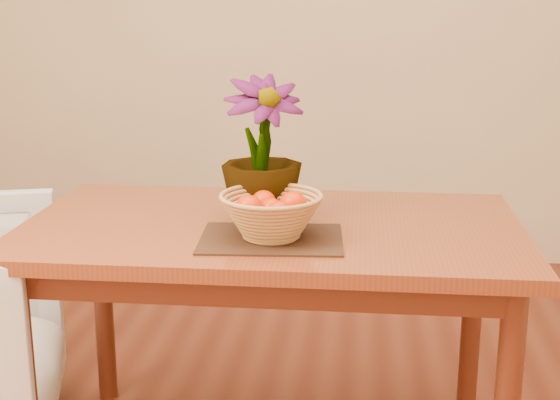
# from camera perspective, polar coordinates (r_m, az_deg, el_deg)

# --- Properties ---
(wall_back) EXTENTS (4.00, 0.02, 2.70)m
(wall_back) POSITION_cam_1_polar(r_m,az_deg,el_deg) (4.06, 2.64, 14.34)
(wall_back) COLOR #F5E7BB
(wall_back) RESTS_ON floor
(table) EXTENTS (1.40, 0.80, 0.75)m
(table) POSITION_cam_1_polar(r_m,az_deg,el_deg) (2.23, -0.61, -3.85)
(table) COLOR maroon
(table) RESTS_ON floor
(placemat) EXTENTS (0.39, 0.30, 0.01)m
(placemat) POSITION_cam_1_polar(r_m,az_deg,el_deg) (2.05, -0.64, -2.85)
(placemat) COLOR #321B12
(placemat) RESTS_ON table
(wicker_basket) EXTENTS (0.27, 0.27, 0.11)m
(wicker_basket) POSITION_cam_1_polar(r_m,az_deg,el_deg) (2.03, -0.65, -1.31)
(wicker_basket) COLOR tan
(wicker_basket) RESTS_ON placemat
(orange_pile) EXTENTS (0.18, 0.18, 0.07)m
(orange_pile) POSITION_cam_1_polar(r_m,az_deg,el_deg) (2.02, -0.65, -0.58)
(orange_pile) COLOR red
(orange_pile) RESTS_ON wicker_basket
(potted_plant) EXTENTS (0.30, 0.30, 0.41)m
(potted_plant) POSITION_cam_1_polar(r_m,az_deg,el_deg) (2.18, -1.33, 3.68)
(potted_plant) COLOR #1B3F12
(potted_plant) RESTS_ON table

